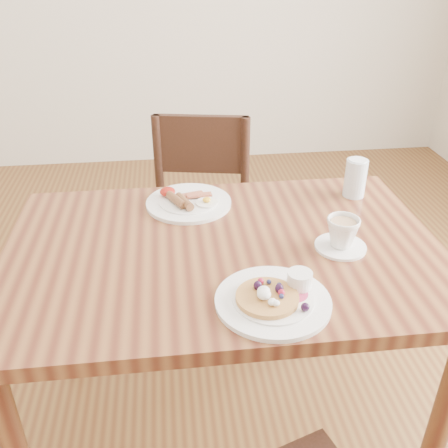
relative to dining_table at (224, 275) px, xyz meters
name	(u,v)px	position (x,y,z in m)	size (l,w,h in m)	color
ground	(224,427)	(0.00, 0.00, -0.65)	(5.00, 5.00, 0.00)	brown
dining_table	(224,275)	(0.00, 0.00, 0.00)	(1.20, 0.80, 0.75)	brown
chair_far	(199,218)	(-0.03, 0.63, -0.16)	(0.49, 0.49, 0.88)	#341A12
pancake_plate	(275,298)	(0.09, -0.26, 0.11)	(0.27, 0.27, 0.06)	white
breakfast_plate	(187,202)	(-0.09, 0.26, 0.11)	(0.27, 0.27, 0.04)	white
teacup_saucer	(342,235)	(0.31, -0.05, 0.14)	(0.14, 0.14, 0.09)	white
water_glass	(355,178)	(0.46, 0.26, 0.16)	(0.07, 0.07, 0.12)	silver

